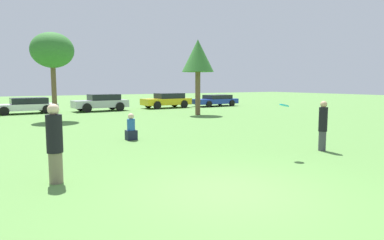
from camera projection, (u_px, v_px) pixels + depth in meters
ground_plane at (230, 191)px, 7.02m from camera, size 120.00×120.00×0.00m
person_thrower at (55, 143)px, 7.47m from camera, size 0.35×0.35×1.79m
person_catcher at (323, 125)px, 11.09m from camera, size 0.28×0.28×1.66m
frisbee at (284, 105)px, 10.01m from camera, size 0.29×0.29×0.10m
bystander_sitting at (131, 129)px, 13.30m from camera, size 0.42×0.35×1.06m
tree_1 at (52, 51)px, 20.06m from camera, size 2.51×2.51×5.26m
tree_2 at (198, 57)px, 23.52m from camera, size 2.24×2.24×5.28m
parked_car_white at (26, 105)px, 24.86m from camera, size 4.57×2.12×1.17m
parked_car_silver at (101, 102)px, 27.13m from camera, size 4.36×2.06×1.35m
parked_car_yellow at (167, 100)px, 30.55m from camera, size 4.54×2.10×1.34m
parked_car_blue at (215, 100)px, 32.98m from camera, size 4.63×2.26×1.10m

